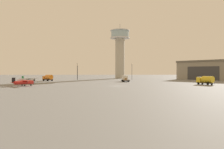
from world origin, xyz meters
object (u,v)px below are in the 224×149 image
object	(u,v)px
truck_fuel_tanker_orange	(48,77)
control_tower	(120,48)
airplane_silver	(28,80)
airplane_red	(24,82)
light_post_east	(78,71)
truck_fuel_tanker_yellow	(206,80)
truck_flatbed_white	(125,79)
light_post_west	(132,70)
light_post_north	(77,69)

from	to	relation	value
truck_fuel_tanker_orange	control_tower	bearing A→B (deg)	-92.54
airplane_silver	airplane_red	xyz separation A→B (m)	(5.48, -18.46, 0.02)
light_post_east	truck_fuel_tanker_yellow	bearing A→B (deg)	-36.19
truck_flatbed_white	light_post_west	size ratio (longest dim) A/B	0.73
airplane_silver	truck_fuel_tanker_orange	size ratio (longest dim) A/B	1.46
control_tower	truck_flatbed_white	bearing A→B (deg)	-90.24
airplane_red	light_post_east	distance (m)	43.34
truck_flatbed_white	truck_fuel_tanker_yellow	xyz separation A→B (m)	(26.21, -22.30, 0.37)
truck_fuel_tanker_orange	truck_fuel_tanker_yellow	distance (m)	70.10
truck_fuel_tanker_yellow	truck_flatbed_white	bearing A→B (deg)	19.10
control_tower	airplane_red	distance (m)	79.38
airplane_red	truck_flatbed_white	distance (m)	44.34
airplane_red	truck_fuel_tanker_orange	xyz separation A→B (m)	(-2.38, 35.34, 0.35)
airplane_silver	truck_flatbed_white	world-z (taller)	airplane_silver
control_tower	light_post_north	distance (m)	33.80
control_tower	airplane_silver	distance (m)	67.19
control_tower	airplane_red	world-z (taller)	control_tower
control_tower	light_post_west	world-z (taller)	control_tower
light_post_west	light_post_north	xyz separation A→B (m)	(-30.28, 7.72, 0.39)
light_post_north	light_post_east	bearing A→B (deg)	-80.87
light_post_west	truck_fuel_tanker_yellow	bearing A→B (deg)	-61.25
airplane_red	light_post_north	world-z (taller)	light_post_north
truck_flatbed_white	light_post_north	xyz separation A→B (m)	(-25.23, 24.00, 4.48)
truck_fuel_tanker_orange	light_post_north	distance (m)	20.53
truck_flatbed_white	light_post_north	size ratio (longest dim) A/B	0.68
truck_fuel_tanker_yellow	light_post_east	world-z (taller)	light_post_east
truck_flatbed_white	truck_fuel_tanker_orange	size ratio (longest dim) A/B	1.08
control_tower	truck_fuel_tanker_yellow	world-z (taller)	control_tower
airplane_silver	light_post_east	size ratio (longest dim) A/B	1.12
truck_fuel_tanker_orange	truck_fuel_tanker_yellow	size ratio (longest dim) A/B	1.03
control_tower	airplane_red	size ratio (longest dim) A/B	4.56
airplane_silver	control_tower	bearing A→B (deg)	74.81
control_tower	light_post_east	distance (m)	39.07
airplane_red	light_post_north	distance (m)	52.63
light_post_west	light_post_north	size ratio (longest dim) A/B	0.92
truck_fuel_tanker_orange	light_post_west	distance (m)	43.17
airplane_silver	light_post_east	bearing A→B (deg)	78.11
control_tower	truck_fuel_tanker_orange	xyz separation A→B (m)	(-37.28, -33.48, -18.26)
airplane_silver	truck_fuel_tanker_yellow	xyz separation A→B (m)	(66.43, -13.20, 0.40)
truck_fuel_tanker_yellow	airplane_silver	bearing A→B (deg)	48.26
control_tower	truck_fuel_tanker_orange	distance (m)	53.33
light_post_west	light_post_east	size ratio (longest dim) A/B	1.12
airplane_red	truck_fuel_tanker_orange	distance (m)	35.42
light_post_east	light_post_north	size ratio (longest dim) A/B	0.82
light_post_west	airplane_red	bearing A→B (deg)	-132.22
truck_fuel_tanker_yellow	light_post_west	world-z (taller)	light_post_west
control_tower	light_post_west	size ratio (longest dim) A/B	3.88
airplane_red	truck_fuel_tanker_orange	size ratio (longest dim) A/B	1.26
airplane_silver	light_post_west	distance (m)	52.06
truck_fuel_tanker_yellow	light_post_west	distance (m)	44.16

